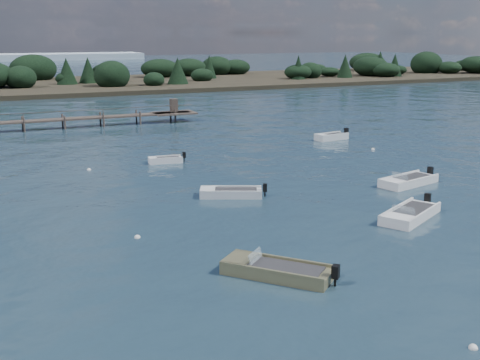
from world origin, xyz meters
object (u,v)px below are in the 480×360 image
dinghy_mid_white_a (410,216)px  dinghy_mid_white_b (408,182)px  dinghy_mid_grey (231,194)px  tender_far_grey_b (331,138)px  tender_far_white (166,161)px  dinghy_near_olive (277,272)px

dinghy_mid_white_a → dinghy_mid_white_b: bearing=50.6°
dinghy_mid_white_a → dinghy_mid_grey: bearing=130.5°
tender_far_grey_b → tender_far_white: size_ratio=1.25×
dinghy_mid_white_b → dinghy_near_olive: bearing=-146.9°
dinghy_mid_grey → dinghy_near_olive: 13.37m
dinghy_mid_grey → tender_far_grey_b: (17.83, 15.31, 0.04)m
dinghy_mid_grey → dinghy_mid_white_a: bearing=-49.5°
dinghy_mid_grey → dinghy_near_olive: bearing=-105.4°
tender_far_white → dinghy_near_olive: dinghy_near_olive is taller
dinghy_mid_white_b → dinghy_mid_white_a: 8.17m
dinghy_mid_grey → tender_far_grey_b: 23.50m
dinghy_mid_white_a → tender_far_white: bearing=111.4°
tender_far_white → dinghy_mid_white_b: 19.36m
dinghy_mid_white_a → dinghy_near_olive: bearing=-159.0°
tender_far_white → dinghy_mid_white_a: (8.02, -20.47, 0.01)m
tender_far_white → dinghy_near_olive: size_ratio=0.65×
dinghy_mid_white_b → dinghy_near_olive: size_ratio=1.07×
tender_far_white → dinghy_mid_white_a: dinghy_mid_white_a is taller
dinghy_mid_grey → dinghy_near_olive: dinghy_near_olive is taller
dinghy_mid_white_b → dinghy_near_olive: dinghy_near_olive is taller
dinghy_mid_white_b → dinghy_mid_white_a: size_ratio=1.00×
dinghy_mid_grey → dinghy_mid_white_b: (12.59, -2.38, 0.01)m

